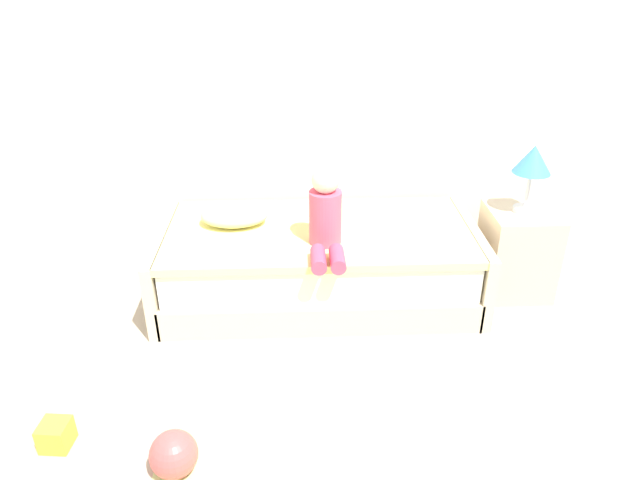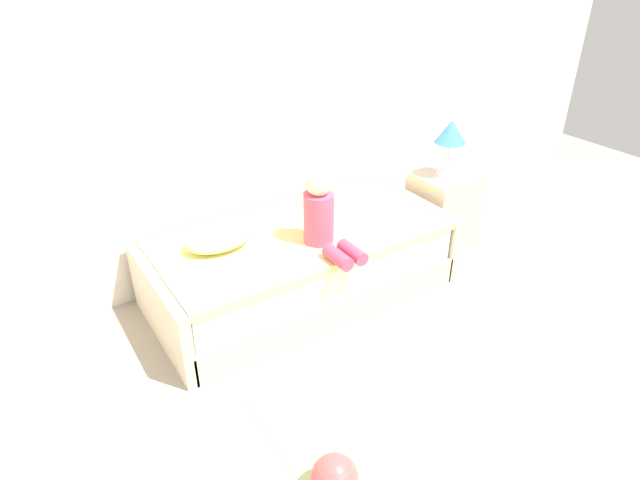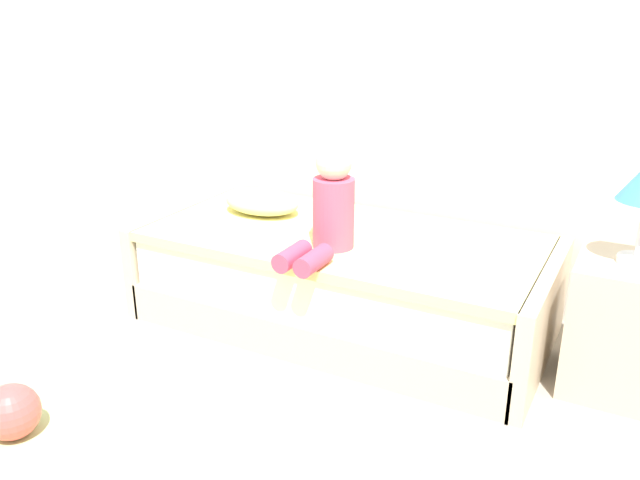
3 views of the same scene
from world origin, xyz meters
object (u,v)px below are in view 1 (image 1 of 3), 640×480
(toy_block, at_px, (56,435))
(table_lamp, at_px, (533,163))
(child_figure, at_px, (326,215))
(toy_ball, at_px, (174,454))
(bed, at_px, (318,263))
(pillow, at_px, (234,215))
(nightstand, at_px, (517,252))

(toy_block, bearing_deg, table_lamp, 26.03)
(child_figure, relative_size, toy_ball, 2.30)
(bed, bearing_deg, pillow, 169.74)
(bed, distance_m, table_lamp, 1.52)
(nightstand, bearing_deg, bed, -179.88)
(nightstand, bearing_deg, table_lamp, 0.00)
(toy_block, bearing_deg, nightstand, 26.03)
(bed, bearing_deg, toy_block, -135.38)
(nightstand, relative_size, table_lamp, 1.33)
(bed, bearing_deg, table_lamp, 0.12)
(table_lamp, relative_size, pillow, 1.02)
(child_figure, bearing_deg, table_lamp, 9.98)
(nightstand, xyz_separation_m, table_lamp, (0.00, 0.00, 0.64))
(table_lamp, bearing_deg, child_figure, -170.02)
(toy_ball, height_order, toy_block, toy_ball)
(child_figure, xyz_separation_m, pillow, (-0.59, 0.33, -0.14))
(bed, height_order, table_lamp, table_lamp)
(table_lamp, bearing_deg, toy_ball, -144.29)
(table_lamp, xyz_separation_m, toy_block, (-2.67, -1.30, -0.87))
(table_lamp, distance_m, pillow, 1.94)
(pillow, height_order, toy_ball, pillow)
(bed, xyz_separation_m, nightstand, (1.35, 0.00, 0.05))
(child_figure, bearing_deg, toy_ball, -120.96)
(pillow, distance_m, toy_ball, 1.65)
(bed, bearing_deg, nightstand, 0.12)
(table_lamp, distance_m, toy_block, 3.09)
(child_figure, height_order, toy_ball, child_figure)
(nightstand, distance_m, pillow, 1.92)
(nightstand, distance_m, toy_ball, 2.55)
(bed, distance_m, toy_block, 1.86)
(bed, distance_m, toy_ball, 1.65)
(toy_block, bearing_deg, toy_ball, -16.95)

